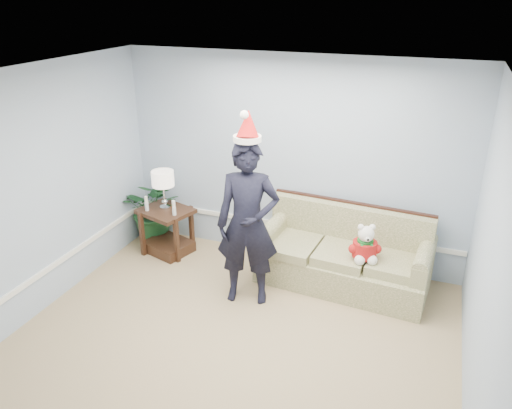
{
  "coord_description": "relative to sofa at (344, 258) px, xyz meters",
  "views": [
    {
      "loc": [
        1.72,
        -3.33,
        3.39
      ],
      "look_at": [
        -0.12,
        1.55,
        1.12
      ],
      "focal_mm": 35.0,
      "sensor_mm": 36.0,
      "label": 1
    }
  ],
  "objects": [
    {
      "name": "santa_hat",
      "position": [
        -0.97,
        -0.73,
        1.74
      ],
      "size": [
        0.36,
        0.39,
        0.35
      ],
      "rotation": [
        0.0,
        0.0,
        0.23
      ],
      "color": "white",
      "rests_on": "man"
    },
    {
      "name": "table_lamp",
      "position": [
        -2.46,
        -0.04,
        0.71
      ],
      "size": [
        0.3,
        0.3,
        0.53
      ],
      "color": "silver",
      "rests_on": "side_table"
    },
    {
      "name": "side_table",
      "position": [
        -2.44,
        -0.08,
        -0.09
      ],
      "size": [
        0.79,
        0.72,
        0.64
      ],
      "rotation": [
        0.0,
        0.0,
        -0.3
      ],
      "color": "#3D2316",
      "rests_on": "room_shell"
    },
    {
      "name": "man",
      "position": [
        -0.97,
        -0.74,
        0.63
      ],
      "size": [
        0.8,
        0.63,
        1.94
      ],
      "primitive_type": "imported",
      "rotation": [
        0.0,
        0.0,
        0.25
      ],
      "color": "black",
      "rests_on": "room_shell"
    },
    {
      "name": "wainscot_trim",
      "position": [
        -2.01,
        -0.9,
        0.11
      ],
      "size": [
        4.49,
        4.99,
        0.06
      ],
      "color": "white",
      "rests_on": "room_shell"
    },
    {
      "name": "teddy_bear",
      "position": [
        0.27,
        -0.25,
        0.33
      ],
      "size": [
        0.36,
        0.36,
        0.46
      ],
      "rotation": [
        0.0,
        0.0,
        0.35
      ],
      "color": "white",
      "rests_on": "sofa"
    },
    {
      "name": "houseplant",
      "position": [
        -2.78,
        0.21,
        0.13
      ],
      "size": [
        0.93,
        0.84,
        0.94
      ],
      "primitive_type": "imported",
      "rotation": [
        0.0,
        0.0,
        0.13
      ],
      "color": "#1D5027",
      "rests_on": "room_shell"
    },
    {
      "name": "sofa",
      "position": [
        0.0,
        0.0,
        0.0
      ],
      "size": [
        2.1,
        1.03,
        0.95
      ],
      "rotation": [
        0.0,
        0.0,
        -0.08
      ],
      "color": "#4F5E2C",
      "rests_on": "room_shell"
    },
    {
      "name": "candle_pair",
      "position": [
        -2.44,
        -0.19,
        0.4
      ],
      "size": [
        0.47,
        0.05,
        0.2
      ],
      "color": "silver",
      "rests_on": "side_table"
    },
    {
      "name": "room_shell",
      "position": [
        -0.84,
        -2.07,
        1.01
      ],
      "size": [
        4.54,
        5.04,
        2.74
      ],
      "color": "#9E8766",
      "rests_on": "ground"
    }
  ]
}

